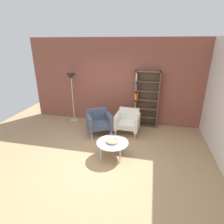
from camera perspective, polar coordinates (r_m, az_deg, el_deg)
ground_plane at (r=4.77m, az=-3.53°, el=-14.24°), size 8.32×8.32×0.00m
brick_back_panel at (r=6.42m, az=2.23°, el=9.35°), size 6.40×0.12×2.90m
bookshelf_tall at (r=6.26m, az=10.21°, el=3.82°), size 0.80×0.30×1.90m
coffee_table_low at (r=4.65m, az=0.14°, el=-9.72°), size 0.80×0.80×0.40m
decorative_bowl at (r=4.62m, az=0.14°, el=-9.04°), size 0.32×0.32×0.05m
armchair_by_bookshelf at (r=5.79m, az=4.92°, el=-2.85°), size 0.76×0.70×0.78m
armchair_near_window at (r=5.76m, az=-4.19°, el=-2.95°), size 0.93×0.91×0.78m
floor_lamp_torchiere at (r=6.58m, az=-12.55°, el=9.14°), size 0.32×0.32×1.74m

